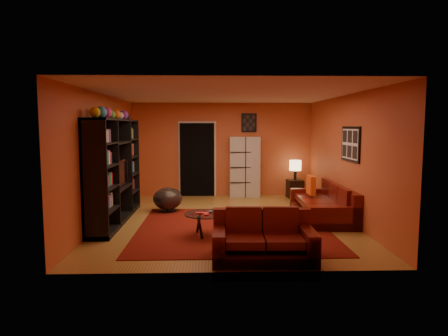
{
  "coord_description": "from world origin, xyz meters",
  "views": [
    {
      "loc": [
        -0.3,
        -8.18,
        1.96
      ],
      "look_at": [
        -0.04,
        0.1,
        1.09
      ],
      "focal_mm": 32.0,
      "sensor_mm": 36.0,
      "label": 1
    }
  ],
  "objects_px": {
    "entertainment_unit": "(115,171)",
    "storage_cabinet": "(245,167)",
    "coffee_table": "(206,216)",
    "bowl_chair": "(168,199)",
    "sofa": "(326,205)",
    "table_lamp": "(295,166)",
    "loveseat": "(263,239)",
    "tv": "(117,174)",
    "side_table": "(295,189)"
  },
  "relations": [
    {
      "from": "loveseat",
      "to": "bowl_chair",
      "type": "relative_size",
      "value": 2.23
    },
    {
      "from": "loveseat",
      "to": "side_table",
      "type": "relative_size",
      "value": 3.02
    },
    {
      "from": "sofa",
      "to": "coffee_table",
      "type": "distance_m",
      "value": 2.87
    },
    {
      "from": "storage_cabinet",
      "to": "sofa",
      "type": "bearing_deg",
      "value": -56.52
    },
    {
      "from": "entertainment_unit",
      "to": "bowl_chair",
      "type": "bearing_deg",
      "value": 42.24
    },
    {
      "from": "sofa",
      "to": "coffee_table",
      "type": "xyz_separation_m",
      "value": [
        -2.54,
        -1.34,
        0.08
      ]
    },
    {
      "from": "loveseat",
      "to": "bowl_chair",
      "type": "distance_m",
      "value": 3.74
    },
    {
      "from": "entertainment_unit",
      "to": "loveseat",
      "type": "bearing_deg",
      "value": -41.46
    },
    {
      "from": "side_table",
      "to": "table_lamp",
      "type": "bearing_deg",
      "value": 0.0
    },
    {
      "from": "storage_cabinet",
      "to": "side_table",
      "type": "height_order",
      "value": "storage_cabinet"
    },
    {
      "from": "tv",
      "to": "bowl_chair",
      "type": "height_order",
      "value": "tv"
    },
    {
      "from": "entertainment_unit",
      "to": "side_table",
      "type": "distance_m",
      "value": 5.03
    },
    {
      "from": "tv",
      "to": "loveseat",
      "type": "relative_size",
      "value": 0.64
    },
    {
      "from": "tv",
      "to": "table_lamp",
      "type": "relative_size",
      "value": 1.81
    },
    {
      "from": "coffee_table",
      "to": "storage_cabinet",
      "type": "xyz_separation_m",
      "value": [
        1.02,
        3.99,
        0.47
      ]
    },
    {
      "from": "bowl_chair",
      "to": "side_table",
      "type": "relative_size",
      "value": 1.35
    },
    {
      "from": "entertainment_unit",
      "to": "coffee_table",
      "type": "xyz_separation_m",
      "value": [
        1.88,
        -1.19,
        -0.69
      ]
    },
    {
      "from": "tv",
      "to": "table_lamp",
      "type": "xyz_separation_m",
      "value": [
        4.21,
        2.62,
        -0.12
      ]
    },
    {
      "from": "tv",
      "to": "loveseat",
      "type": "xyz_separation_m",
      "value": [
        2.69,
        -2.35,
        -0.71
      ]
    },
    {
      "from": "bowl_chair",
      "to": "table_lamp",
      "type": "xyz_separation_m",
      "value": [
        3.29,
        1.68,
        0.58
      ]
    },
    {
      "from": "bowl_chair",
      "to": "sofa",
      "type": "bearing_deg",
      "value": -11.95
    },
    {
      "from": "bowl_chair",
      "to": "table_lamp",
      "type": "distance_m",
      "value": 3.74
    },
    {
      "from": "sofa",
      "to": "bowl_chair",
      "type": "xyz_separation_m",
      "value": [
        -3.45,
        0.73,
        0.01
      ]
    },
    {
      "from": "entertainment_unit",
      "to": "side_table",
      "type": "height_order",
      "value": "entertainment_unit"
    },
    {
      "from": "entertainment_unit",
      "to": "tv",
      "type": "height_order",
      "value": "entertainment_unit"
    },
    {
      "from": "tv",
      "to": "table_lamp",
      "type": "distance_m",
      "value": 4.96
    },
    {
      "from": "storage_cabinet",
      "to": "bowl_chair",
      "type": "relative_size",
      "value": 2.47
    },
    {
      "from": "entertainment_unit",
      "to": "table_lamp",
      "type": "relative_size",
      "value": 5.65
    },
    {
      "from": "coffee_table",
      "to": "storage_cabinet",
      "type": "distance_m",
      "value": 4.15
    },
    {
      "from": "tv",
      "to": "coffee_table",
      "type": "relative_size",
      "value": 1.2
    },
    {
      "from": "entertainment_unit",
      "to": "storage_cabinet",
      "type": "bearing_deg",
      "value": 43.95
    },
    {
      "from": "coffee_table",
      "to": "loveseat",
      "type": "bearing_deg",
      "value": -55.14
    },
    {
      "from": "entertainment_unit",
      "to": "table_lamp",
      "type": "distance_m",
      "value": 4.97
    },
    {
      "from": "sofa",
      "to": "storage_cabinet",
      "type": "relative_size",
      "value": 1.43
    },
    {
      "from": "entertainment_unit",
      "to": "bowl_chair",
      "type": "distance_m",
      "value": 1.51
    },
    {
      "from": "side_table",
      "to": "table_lamp",
      "type": "xyz_separation_m",
      "value": [
        0.0,
        0.0,
        0.63
      ]
    },
    {
      "from": "tv",
      "to": "coffee_table",
      "type": "xyz_separation_m",
      "value": [
        1.83,
        -1.13,
        -0.64
      ]
    },
    {
      "from": "side_table",
      "to": "loveseat",
      "type": "bearing_deg",
      "value": -107.01
    },
    {
      "from": "loveseat",
      "to": "table_lamp",
      "type": "relative_size",
      "value": 2.84
    },
    {
      "from": "entertainment_unit",
      "to": "storage_cabinet",
      "type": "xyz_separation_m",
      "value": [
        2.9,
        2.8,
        -0.22
      ]
    },
    {
      "from": "table_lamp",
      "to": "bowl_chair",
      "type": "bearing_deg",
      "value": -153.01
    },
    {
      "from": "sofa",
      "to": "loveseat",
      "type": "distance_m",
      "value": 3.07
    },
    {
      "from": "tv",
      "to": "coffee_table",
      "type": "height_order",
      "value": "tv"
    },
    {
      "from": "storage_cabinet",
      "to": "table_lamp",
      "type": "height_order",
      "value": "storage_cabinet"
    },
    {
      "from": "loveseat",
      "to": "coffee_table",
      "type": "xyz_separation_m",
      "value": [
        -0.86,
        1.23,
        0.07
      ]
    },
    {
      "from": "entertainment_unit",
      "to": "sofa",
      "type": "bearing_deg",
      "value": 1.91
    },
    {
      "from": "bowl_chair",
      "to": "side_table",
      "type": "distance_m",
      "value": 3.69
    },
    {
      "from": "entertainment_unit",
      "to": "loveseat",
      "type": "relative_size",
      "value": 1.99
    },
    {
      "from": "entertainment_unit",
      "to": "bowl_chair",
      "type": "height_order",
      "value": "entertainment_unit"
    },
    {
      "from": "bowl_chair",
      "to": "side_table",
      "type": "height_order",
      "value": "bowl_chair"
    }
  ]
}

